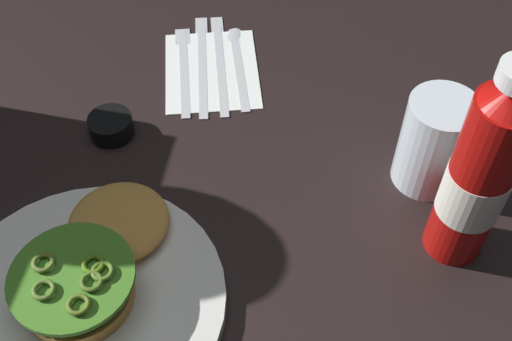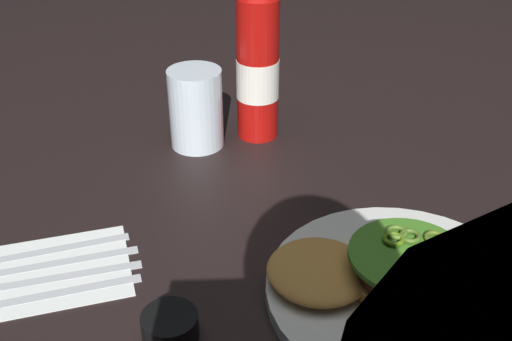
# 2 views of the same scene
# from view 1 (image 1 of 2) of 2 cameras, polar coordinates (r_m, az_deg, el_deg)

# --- Properties ---
(ground_plane) EXTENTS (3.00, 3.00, 0.00)m
(ground_plane) POSITION_cam_1_polar(r_m,az_deg,el_deg) (0.73, -4.00, -3.88)
(ground_plane) COLOR black
(dinner_plate) EXTENTS (0.29, 0.29, 0.02)m
(dinner_plate) POSITION_cam_1_polar(r_m,az_deg,el_deg) (0.68, -15.33, -11.52)
(dinner_plate) COLOR silver
(dinner_plate) RESTS_ON ground_plane
(burger_sandwich) EXTENTS (0.21, 0.13, 0.05)m
(burger_sandwich) POSITION_cam_1_polar(r_m,az_deg,el_deg) (0.67, -14.66, -8.01)
(burger_sandwich) COLOR #BD843A
(burger_sandwich) RESTS_ON dinner_plate
(ketchup_bottle) EXTENTS (0.06, 0.06, 0.26)m
(ketchup_bottle) POSITION_cam_1_polar(r_m,az_deg,el_deg) (0.65, 19.68, -0.77)
(ketchup_bottle) COLOR #AB0E0A
(ketchup_bottle) RESTS_ON ground_plane
(water_glass) EXTENTS (0.08, 0.08, 0.12)m
(water_glass) POSITION_cam_1_polar(r_m,az_deg,el_deg) (0.75, 15.92, 2.45)
(water_glass) COLOR silver
(water_glass) RESTS_ON ground_plane
(condiment_cup) EXTENTS (0.06, 0.06, 0.03)m
(condiment_cup) POSITION_cam_1_polar(r_m,az_deg,el_deg) (0.82, -13.06, 3.96)
(condiment_cup) COLOR black
(condiment_cup) RESTS_ON ground_plane
(napkin) EXTENTS (0.20, 0.17, 0.00)m
(napkin) POSITION_cam_1_polar(r_m,az_deg,el_deg) (0.90, -4.06, 9.14)
(napkin) COLOR white
(napkin) RESTS_ON ground_plane
(spoon_utensil) EXTENTS (0.18, 0.06, 0.00)m
(spoon_utensil) POSITION_cam_1_polar(r_m,az_deg,el_deg) (0.92, -1.74, 10.62)
(spoon_utensil) COLOR silver
(spoon_utensil) RESTS_ON napkin
(butter_knife) EXTENTS (0.22, 0.07, 0.00)m
(butter_knife) POSITION_cam_1_polar(r_m,az_deg,el_deg) (0.92, -3.33, 10.45)
(butter_knife) COLOR silver
(butter_knife) RESTS_ON napkin
(steak_knife) EXTENTS (0.22, 0.06, 0.00)m
(steak_knife) POSITION_cam_1_polar(r_m,az_deg,el_deg) (0.92, -4.94, 10.34)
(steak_knife) COLOR silver
(steak_knife) RESTS_ON napkin
(fork_utensil) EXTENTS (0.19, 0.06, 0.00)m
(fork_utensil) POSITION_cam_1_polar(r_m,az_deg,el_deg) (0.91, -6.62, 9.89)
(fork_utensil) COLOR silver
(fork_utensil) RESTS_ON napkin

